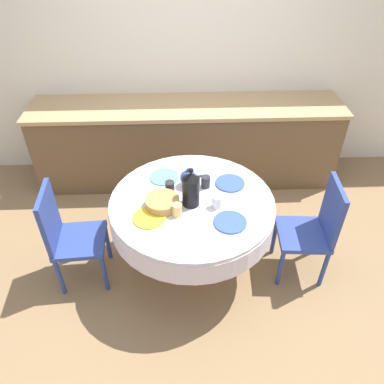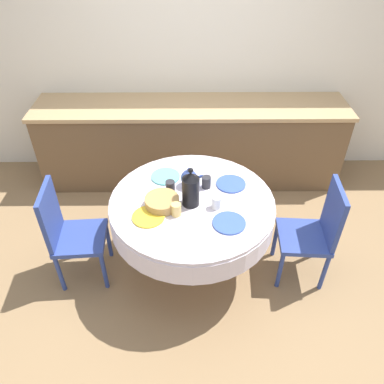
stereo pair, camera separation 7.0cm
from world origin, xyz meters
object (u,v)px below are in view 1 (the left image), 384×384
at_px(chair_left, 314,227).
at_px(chair_right, 68,234).
at_px(teapot, 188,178).
at_px(coffee_carafe, 191,189).

bearing_deg(chair_left, chair_right, 93.92).
distance_m(chair_left, chair_right, 1.96).
bearing_deg(chair_left, teapot, 79.82).
xyz_separation_m(chair_right, teapot, (0.96, 0.25, 0.33)).
relative_size(chair_left, teapot, 5.06).
distance_m(coffee_carafe, teapot, 0.23).
bearing_deg(chair_right, coffee_carafe, 87.67).
xyz_separation_m(chair_left, teapot, (-1.00, 0.25, 0.33)).
bearing_deg(coffee_carafe, chair_left, -1.71).
distance_m(chair_right, teapot, 1.05).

